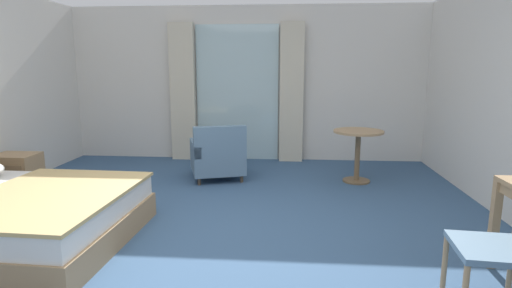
% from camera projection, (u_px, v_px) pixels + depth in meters
% --- Properties ---
extents(ground, '(6.48, 7.54, 0.10)m').
position_uv_depth(ground, '(206.00, 249.00, 3.61)').
color(ground, '#38567A').
extents(wall_back, '(6.08, 0.12, 2.53)m').
position_uv_depth(wall_back, '(247.00, 84.00, 6.80)').
color(wall_back, silver).
rests_on(wall_back, ground).
extents(balcony_glass_door, '(1.36, 0.02, 2.23)m').
position_uv_depth(balcony_glass_door, '(237.00, 93.00, 6.76)').
color(balcony_glass_door, silver).
rests_on(balcony_glass_door, ground).
extents(curtain_panel_left, '(0.41, 0.10, 2.26)m').
position_uv_depth(curtain_panel_left, '(183.00, 93.00, 6.73)').
color(curtain_panel_left, beige).
rests_on(curtain_panel_left, ground).
extents(curtain_panel_right, '(0.38, 0.10, 2.26)m').
position_uv_depth(curtain_panel_right, '(292.00, 93.00, 6.59)').
color(curtain_panel_right, beige).
rests_on(curtain_panel_right, ground).
extents(bed, '(2.05, 1.75, 0.94)m').
position_uv_depth(bed, '(9.00, 215.00, 3.60)').
color(bed, tan).
rests_on(bed, ground).
extents(nightstand, '(0.50, 0.40, 0.50)m').
position_uv_depth(nightstand, '(17.00, 174.00, 4.99)').
color(nightstand, tan).
rests_on(nightstand, ground).
extents(desk_chair, '(0.49, 0.49, 0.92)m').
position_uv_depth(desk_chair, '(509.00, 239.00, 2.48)').
color(desk_chair, slate).
rests_on(desk_chair, ground).
extents(armchair_by_window, '(0.89, 0.92, 0.78)m').
position_uv_depth(armchair_by_window, '(218.00, 157.00, 5.65)').
color(armchair_by_window, slate).
rests_on(armchair_by_window, ground).
extents(round_cafe_table, '(0.67, 0.67, 0.71)m').
position_uv_depth(round_cafe_table, '(358.00, 144.00, 5.47)').
color(round_cafe_table, tan).
rests_on(round_cafe_table, ground).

